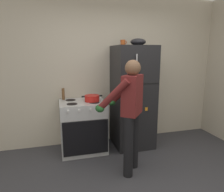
{
  "coord_description": "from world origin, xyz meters",
  "views": [
    {
      "loc": [
        -0.98,
        -1.84,
        1.69
      ],
      "look_at": [
        -0.1,
        1.32,
        1.0
      ],
      "focal_mm": 33.15,
      "sensor_mm": 36.0,
      "label": 1
    }
  ],
  "objects_px": {
    "refrigerator": "(133,97)",
    "person_cook": "(129,107)",
    "coffee_mug": "(123,43)",
    "red_pot": "(92,98)",
    "mixing_bowl": "(138,42)",
    "stove_range": "(83,126)",
    "pepper_mill": "(63,94)"
  },
  "relations": [
    {
      "from": "pepper_mill",
      "to": "mixing_bowl",
      "type": "xyz_separation_m",
      "value": [
        1.29,
        -0.2,
        0.88
      ]
    },
    {
      "from": "pepper_mill",
      "to": "red_pot",
      "type": "bearing_deg",
      "value": -28.52
    },
    {
      "from": "person_cook",
      "to": "coffee_mug",
      "type": "relative_size",
      "value": 14.28
    },
    {
      "from": "stove_range",
      "to": "pepper_mill",
      "type": "distance_m",
      "value": 0.66
    },
    {
      "from": "person_cook",
      "to": "mixing_bowl",
      "type": "xyz_separation_m",
      "value": [
        0.45,
        0.83,
        0.91
      ]
    },
    {
      "from": "stove_range",
      "to": "red_pot",
      "type": "relative_size",
      "value": 2.55
    },
    {
      "from": "stove_range",
      "to": "coffee_mug",
      "type": "bearing_deg",
      "value": 4.72
    },
    {
      "from": "refrigerator",
      "to": "coffee_mug",
      "type": "height_order",
      "value": "coffee_mug"
    },
    {
      "from": "stove_range",
      "to": "mixing_bowl",
      "type": "xyz_separation_m",
      "value": [
        0.99,
        0.01,
        1.43
      ]
    },
    {
      "from": "pepper_mill",
      "to": "person_cook",
      "type": "bearing_deg",
      "value": -50.77
    },
    {
      "from": "stove_range",
      "to": "mixing_bowl",
      "type": "height_order",
      "value": "mixing_bowl"
    },
    {
      "from": "refrigerator",
      "to": "person_cook",
      "type": "bearing_deg",
      "value": -113.75
    },
    {
      "from": "coffee_mug",
      "to": "person_cook",
      "type": "bearing_deg",
      "value": -102.08
    },
    {
      "from": "red_pot",
      "to": "mixing_bowl",
      "type": "height_order",
      "value": "mixing_bowl"
    },
    {
      "from": "stove_range",
      "to": "person_cook",
      "type": "height_order",
      "value": "person_cook"
    },
    {
      "from": "refrigerator",
      "to": "pepper_mill",
      "type": "height_order",
      "value": "refrigerator"
    },
    {
      "from": "refrigerator",
      "to": "pepper_mill",
      "type": "relative_size",
      "value": 9.1
    },
    {
      "from": "red_pot",
      "to": "mixing_bowl",
      "type": "bearing_deg",
      "value": 3.45
    },
    {
      "from": "red_pot",
      "to": "pepper_mill",
      "type": "height_order",
      "value": "pepper_mill"
    },
    {
      "from": "coffee_mug",
      "to": "red_pot",
      "type": "bearing_deg",
      "value": -170.08
    },
    {
      "from": "pepper_mill",
      "to": "mixing_bowl",
      "type": "distance_m",
      "value": 1.58
    },
    {
      "from": "refrigerator",
      "to": "mixing_bowl",
      "type": "xyz_separation_m",
      "value": [
        0.08,
        0.0,
        0.96
      ]
    },
    {
      "from": "coffee_mug",
      "to": "mixing_bowl",
      "type": "height_order",
      "value": "mixing_bowl"
    },
    {
      "from": "refrigerator",
      "to": "pepper_mill",
      "type": "distance_m",
      "value": 1.23
    },
    {
      "from": "coffee_mug",
      "to": "pepper_mill",
      "type": "xyz_separation_m",
      "value": [
        -1.03,
        0.15,
        -0.87
      ]
    },
    {
      "from": "red_pot",
      "to": "coffee_mug",
      "type": "distance_m",
      "value": 1.09
    },
    {
      "from": "mixing_bowl",
      "to": "red_pot",
      "type": "bearing_deg",
      "value": -176.55
    },
    {
      "from": "stove_range",
      "to": "mixing_bowl",
      "type": "bearing_deg",
      "value": 0.6
    },
    {
      "from": "red_pot",
      "to": "coffee_mug",
      "type": "relative_size",
      "value": 3.11
    },
    {
      "from": "refrigerator",
      "to": "stove_range",
      "type": "relative_size",
      "value": 2.04
    },
    {
      "from": "person_cook",
      "to": "coffee_mug",
      "type": "height_order",
      "value": "coffee_mug"
    },
    {
      "from": "stove_range",
      "to": "red_pot",
      "type": "bearing_deg",
      "value": -13.92
    }
  ]
}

